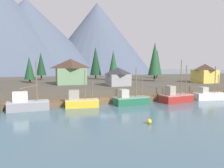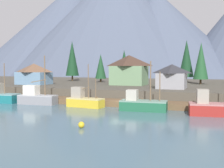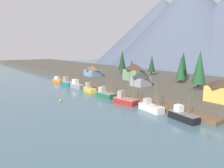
{
  "view_description": "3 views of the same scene",
  "coord_description": "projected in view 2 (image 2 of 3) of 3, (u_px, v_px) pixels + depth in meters",
  "views": [
    {
      "loc": [
        -13.09,
        -43.6,
        8.49
      ],
      "look_at": [
        1.94,
        2.25,
        3.93
      ],
      "focal_mm": 35.93,
      "sensor_mm": 36.0,
      "label": 1
    },
    {
      "loc": [
        15.29,
        -42.79,
        6.67
      ],
      "look_at": [
        -1.61,
        1.14,
        3.83
      ],
      "focal_mm": 43.99,
      "sensor_mm": 36.0,
      "label": 2
    },
    {
      "loc": [
        59.09,
        -41.54,
        15.79
      ],
      "look_at": [
        0.69,
        3.98,
        3.2
      ],
      "focal_mm": 33.81,
      "sensor_mm": 36.0,
      "label": 3
    }
  ],
  "objects": [
    {
      "name": "house_grey",
      "position": [
        172.0,
        76.0,
        54.29
      ],
      "size": [
        5.69,
        5.85,
        4.81
      ],
      "color": "gray",
      "rests_on": "shoreline_bank"
    },
    {
      "name": "channel_buoy",
      "position": [
        81.0,
        125.0,
        30.23
      ],
      "size": [
        0.7,
        0.7,
        0.7
      ],
      "primitive_type": "sphere",
      "color": "gold",
      "rests_on": "ground_plane"
    },
    {
      "name": "conifer_near_right",
      "position": [
        201.0,
        61.0,
        68.67
      ],
      "size": [
        3.69,
        3.69,
        10.44
      ],
      "color": "#4C3823",
      "rests_on": "shoreline_bank"
    },
    {
      "name": "mountain_east_peak",
      "position": [
        157.0,
        35.0,
        170.47
      ],
      "size": [
        111.46,
        111.46,
        53.35
      ],
      "primitive_type": "cone",
      "color": "#4C566B",
      "rests_on": "ground_plane"
    },
    {
      "name": "mountain_central_peak",
      "position": [
        115.0,
        23.0,
        179.57
      ],
      "size": [
        139.56,
        139.56,
        71.82
      ],
      "primitive_type": "cone",
      "color": "#4C566B",
      "rests_on": "ground_plane"
    },
    {
      "name": "shoreline_bank",
      "position": [
        158.0,
        87.0,
        75.48
      ],
      "size": [
        400.0,
        56.0,
        2.5
      ],
      "primitive_type": "cube",
      "color": "#4C473D",
      "rests_on": "ground_plane"
    },
    {
      "name": "mountain_west_peak",
      "position": [
        71.0,
        32.0,
        204.94
      ],
      "size": [
        141.83,
        141.83,
        66.27
      ],
      "primitive_type": "cone",
      "color": "#4C566B",
      "rests_on": "ground_plane"
    },
    {
      "name": "conifer_back_right",
      "position": [
        101.0,
        66.0,
        77.89
      ],
      "size": [
        3.14,
        3.14,
        7.95
      ],
      "color": "#4C3823",
      "rests_on": "shoreline_bank"
    },
    {
      "name": "conifer_back_left",
      "position": [
        186.0,
        59.0,
        77.45
      ],
      "size": [
        4.15,
        4.15,
        11.89
      ],
      "color": "#4C3823",
      "rests_on": "shoreline_bank"
    },
    {
      "name": "fishing_boat_grey",
      "position": [
        36.0,
        97.0,
        49.74
      ],
      "size": [
        7.23,
        2.77,
        8.79
      ],
      "rotation": [
        0.0,
        0.0,
        0.06
      ],
      "color": "gray",
      "rests_on": "ground_plane"
    },
    {
      "name": "fishing_boat_green",
      "position": [
        142.0,
        104.0,
        42.31
      ],
      "size": [
        7.31,
        3.42,
        7.65
      ],
      "rotation": [
        0.0,
        0.0,
        0.08
      ],
      "color": "#1E5B3D",
      "rests_on": "ground_plane"
    },
    {
      "name": "fishing_boat_teal",
      "position": [
        2.0,
        96.0,
        52.35
      ],
      "size": [
        6.41,
        3.14,
        7.46
      ],
      "rotation": [
        0.0,
        0.0,
        0.05
      ],
      "color": "#196B70",
      "rests_on": "ground_plane"
    },
    {
      "name": "conifer_mid_left",
      "position": [
        72.0,
        58.0,
        85.01
      ],
      "size": [
        4.1,
        4.1,
        12.36
      ],
      "color": "#4C3823",
      "rests_on": "shoreline_bank"
    },
    {
      "name": "house_green",
      "position": [
        129.0,
        70.0,
        65.6
      ],
      "size": [
        8.35,
        6.74,
        7.12
      ],
      "color": "#6B8E66",
      "rests_on": "shoreline_bank"
    },
    {
      "name": "dock",
      "position": [
        122.0,
        103.0,
        47.57
      ],
      "size": [
        80.0,
        4.0,
        1.6
      ],
      "color": "brown",
      "rests_on": "ground_plane"
    },
    {
      "name": "fishing_boat_red",
      "position": [
        214.0,
        107.0,
        38.18
      ],
      "size": [
        7.49,
        4.18,
        9.16
      ],
      "rotation": [
        0.0,
        0.0,
        0.15
      ],
      "color": "maroon",
      "rests_on": "ground_plane"
    },
    {
      "name": "ground_plane",
      "position": [
        147.0,
        98.0,
        64.41
      ],
      "size": [
        400.0,
        400.0,
        1.0
      ],
      "primitive_type": "cube",
      "color": "#476675"
    },
    {
      "name": "fishing_boat_yellow",
      "position": [
        84.0,
        101.0,
        46.27
      ],
      "size": [
        6.48,
        2.89,
        7.23
      ],
      "rotation": [
        0.0,
        0.0,
        -0.1
      ],
      "color": "gold",
      "rests_on": "ground_plane"
    },
    {
      "name": "house_blue",
      "position": [
        34.0,
        74.0,
        67.74
      ],
      "size": [
        7.91,
        5.69,
        5.14
      ],
      "color": "#6689A8",
      "rests_on": "shoreline_bank"
    },
    {
      "name": "conifer_centre",
      "position": [
        124.0,
        63.0,
        86.37
      ],
      "size": [
        3.46,
        3.46,
        9.66
      ],
      "color": "#4C3823",
      "rests_on": "shoreline_bank"
    }
  ]
}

